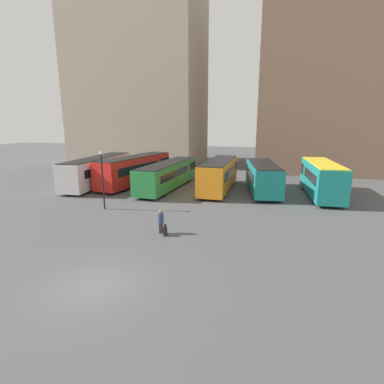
# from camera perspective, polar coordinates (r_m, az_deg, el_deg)

# --- Properties ---
(ground_plane) EXTENTS (160.00, 160.00, 0.00)m
(ground_plane) POSITION_cam_1_polar(r_m,az_deg,el_deg) (14.48, -18.10, -16.55)
(ground_plane) COLOR #4C4C4F
(building_block_left) EXTENTS (21.66, 13.63, 38.90)m
(building_block_left) POSITION_cam_1_polar(r_m,az_deg,el_deg) (56.95, -10.33, 25.48)
(building_block_left) COLOR tan
(building_block_left) RESTS_ON ground_plane
(building_block_right) EXTENTS (17.43, 17.16, 24.38)m
(building_block_right) POSITION_cam_1_polar(r_m,az_deg,el_deg) (51.22, 23.35, 17.86)
(building_block_right) COLOR #7F604C
(building_block_right) RESTS_ON ground_plane
(bus_0) EXTENTS (3.42, 12.64, 3.17)m
(bus_0) POSITION_cam_1_polar(r_m,az_deg,el_deg) (36.22, -17.34, 4.09)
(bus_0) COLOR silver
(bus_0) RESTS_ON ground_plane
(bus_1) EXTENTS (4.26, 12.09, 3.27)m
(bus_1) POSITION_cam_1_polar(r_m,az_deg,el_deg) (35.31, -10.64, 4.33)
(bus_1) COLOR red
(bus_1) RESTS_ON ground_plane
(bus_2) EXTENTS (3.12, 12.27, 2.81)m
(bus_2) POSITION_cam_1_polar(r_m,az_deg,el_deg) (32.85, -4.50, 3.45)
(bus_2) COLOR #237A38
(bus_2) RESTS_ON ground_plane
(bus_3) EXTENTS (2.56, 10.38, 3.19)m
(bus_3) POSITION_cam_1_polar(r_m,az_deg,el_deg) (31.76, 5.19, 3.45)
(bus_3) COLOR orange
(bus_3) RESTS_ON ground_plane
(bus_4) EXTENTS (4.14, 9.60, 3.00)m
(bus_4) POSITION_cam_1_polar(r_m,az_deg,el_deg) (31.46, 13.32, 2.86)
(bus_4) COLOR #19847F
(bus_4) RESTS_ON ground_plane
(bus_5) EXTENTS (3.10, 9.67, 3.33)m
(bus_5) POSITION_cam_1_polar(r_m,az_deg,el_deg) (31.45, 23.45, 2.45)
(bus_5) COLOR #19847F
(bus_5) RESTS_ON ground_plane
(traveler) EXTENTS (0.54, 0.54, 1.58)m
(traveler) POSITION_cam_1_polar(r_m,az_deg,el_deg) (19.44, -5.99, -5.19)
(traveler) COLOR #4C3828
(traveler) RESTS_ON ground_plane
(suitcase) EXTENTS (0.39, 0.47, 0.82)m
(suitcase) POSITION_cam_1_polar(r_m,az_deg,el_deg) (19.24, -5.12, -7.42)
(suitcase) COLOR black
(suitcase) RESTS_ON ground_plane
(lamp_post_1) EXTENTS (0.28, 0.28, 4.78)m
(lamp_post_1) POSITION_cam_1_polar(r_m,az_deg,el_deg) (25.37, -16.70, 3.13)
(lamp_post_1) COLOR black
(lamp_post_1) RESTS_ON ground_plane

